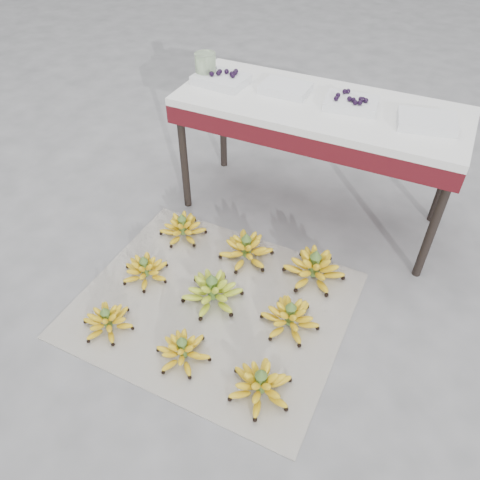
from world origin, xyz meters
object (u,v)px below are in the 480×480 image
at_px(glass_jar, 206,66).
at_px(bunch_mid_right, 290,317).
at_px(newspaper_mat, 213,304).
at_px(vendor_table, 319,117).
at_px(bunch_back_center, 246,249).
at_px(tray_far_right, 427,121).
at_px(tray_far_left, 221,79).
at_px(bunch_back_left, 183,228).
at_px(tray_right, 351,103).
at_px(bunch_front_center, 183,350).
at_px(bunch_mid_center, 212,291).
at_px(bunch_back_right, 314,268).
at_px(bunch_front_left, 107,321).
at_px(bunch_mid_left, 145,270).
at_px(bunch_front_right, 261,385).
at_px(tray_left, 286,88).

bearing_deg(glass_jar, bunch_mid_right, -44.45).
bearing_deg(newspaper_mat, vendor_table, 78.77).
xyz_separation_m(bunch_back_center, tray_far_right, (0.67, 0.50, 0.65)).
height_order(bunch_back_center, tray_far_left, tray_far_left).
xyz_separation_m(newspaper_mat, bunch_back_center, (0.01, 0.36, 0.06)).
bearing_deg(bunch_back_left, tray_right, 16.64).
distance_m(bunch_back_left, vendor_table, 0.94).
distance_m(bunch_front_center, bunch_mid_center, 0.35).
bearing_deg(bunch_mid_right, glass_jar, 133.34).
height_order(bunch_back_right, vendor_table, vendor_table).
bearing_deg(bunch_mid_right, bunch_front_center, -136.70).
height_order(vendor_table, glass_jar, glass_jar).
height_order(bunch_mid_right, glass_jar, glass_jar).
relative_size(bunch_front_left, tray_far_right, 0.90).
bearing_deg(bunch_mid_left, bunch_back_center, 61.81).
bearing_deg(bunch_back_left, bunch_front_center, -79.17).
bearing_deg(bunch_front_left, vendor_table, 73.86).
relative_size(bunch_front_left, bunch_mid_left, 0.85).
xyz_separation_m(tray_right, glass_jar, (-0.80, -0.02, 0.05)).
distance_m(bunch_front_right, bunch_back_center, 0.79).
height_order(bunch_mid_right, tray_far_right, tray_far_right).
xyz_separation_m(newspaper_mat, tray_far_left, (-0.38, 0.86, 0.72)).
bearing_deg(bunch_mid_center, newspaper_mat, -74.61).
height_order(bunch_mid_right, vendor_table, vendor_table).
distance_m(bunch_mid_right, vendor_table, 1.02).
xyz_separation_m(bunch_mid_left, vendor_table, (0.57, 0.86, 0.56)).
relative_size(newspaper_mat, bunch_mid_right, 4.50).
distance_m(bunch_front_left, bunch_front_center, 0.39).
height_order(bunch_front_left, glass_jar, glass_jar).
bearing_deg(vendor_table, tray_far_right, -1.42).
relative_size(bunch_back_center, vendor_table, 0.21).
bearing_deg(glass_jar, tray_left, 4.96).
bearing_deg(tray_left, bunch_mid_right, -65.02).
xyz_separation_m(bunch_mid_center, bunch_mid_right, (0.39, 0.02, -0.01)).
relative_size(bunch_front_right, tray_far_left, 1.15).
xyz_separation_m(bunch_mid_center, bunch_back_right, (0.39, 0.36, 0.00)).
bearing_deg(tray_right, glass_jar, -178.85).
distance_m(bunch_front_right, tray_far_right, 1.39).
height_order(vendor_table, tray_far_right, tray_far_right).
bearing_deg(glass_jar, tray_right, 1.15).
relative_size(bunch_back_left, tray_right, 1.19).
distance_m(bunch_front_left, bunch_back_left, 0.70).
bearing_deg(bunch_front_center, bunch_back_left, 130.52).
bearing_deg(bunch_front_left, bunch_mid_center, 53.04).
height_order(bunch_front_right, bunch_back_right, bunch_back_right).
xyz_separation_m(bunch_front_left, bunch_front_right, (0.76, -0.00, 0.01)).
bearing_deg(tray_right, bunch_back_center, -120.38).
bearing_deg(bunch_mid_right, bunch_front_left, -155.87).
height_order(bunch_back_center, tray_left, tray_left).
bearing_deg(bunch_front_right, tray_far_right, 59.84).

